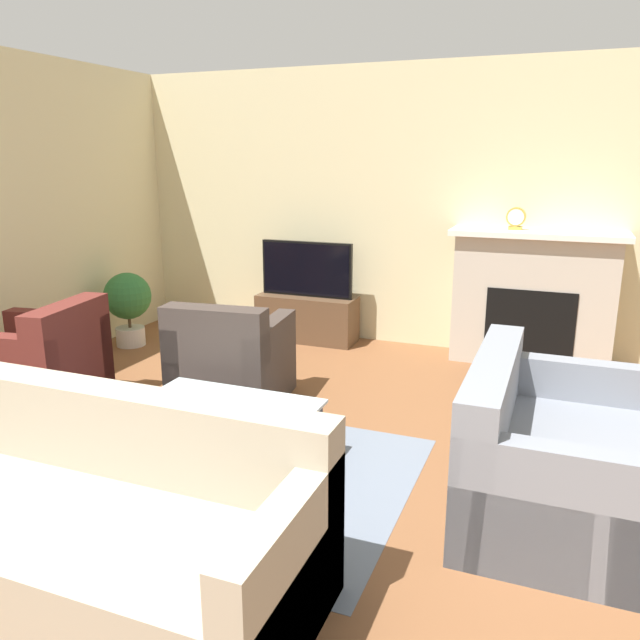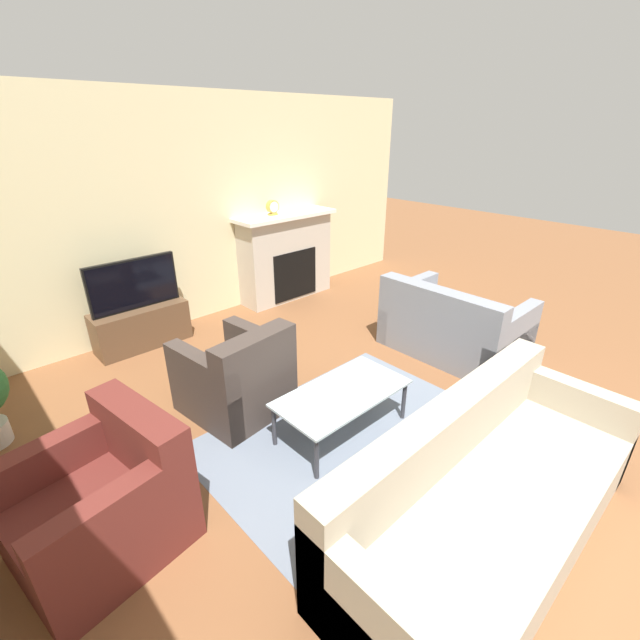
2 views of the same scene
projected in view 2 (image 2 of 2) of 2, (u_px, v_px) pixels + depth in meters
The scene contains 12 objects.
ground_plane at pixel (631, 615), 2.23m from camera, with size 20.00×20.00×0.00m, color brown.
wall_back at pixel (167, 217), 4.97m from camera, with size 8.08×0.06×2.70m.
area_rug at pixel (354, 438), 3.48m from camera, with size 2.30×1.77×0.00m.
fireplace at pixel (286, 255), 6.08m from camera, with size 1.49×0.46×1.22m.
tv_stand at pixel (142, 327), 4.86m from camera, with size 1.02×0.38×0.47m.
tv at pixel (134, 284), 4.64m from camera, with size 0.96×0.06×0.56m.
couch_sectional at pixel (484, 498), 2.57m from camera, with size 2.28×0.90×0.82m.
couch_loveseat at pixel (452, 328), 4.71m from camera, with size 0.97×1.40×0.82m.
armchair_by_window at pixel (104, 505), 2.51m from camera, with size 0.97×0.92×0.82m.
armchair_accent at pixel (236, 380), 3.72m from camera, with size 0.85×0.90×0.82m.
coffee_table at pixel (342, 396), 3.43m from camera, with size 1.10×0.57×0.38m.
mantel_clock at pixel (273, 207), 5.67m from camera, with size 0.17×0.07×0.20m.
Camera 2 is at (-2.13, 0.10, 2.33)m, focal length 24.00 mm.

